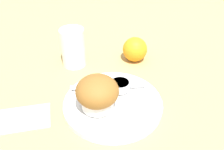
% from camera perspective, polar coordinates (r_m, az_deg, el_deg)
% --- Properties ---
extents(ground_plane, '(3.00, 3.00, 0.00)m').
position_cam_1_polar(ground_plane, '(0.63, -1.23, -6.59)').
color(ground_plane, tan).
extents(plate, '(0.24, 0.24, 0.02)m').
position_cam_1_polar(plate, '(0.61, 0.20, -6.44)').
color(plate, white).
rests_on(plate, ground_plane).
extents(muffin, '(0.10, 0.10, 0.08)m').
position_cam_1_polar(muffin, '(0.56, -3.37, -4.20)').
color(muffin, silver).
rests_on(muffin, plate).
extents(cream_ramekin, '(0.05, 0.05, 0.02)m').
position_cam_1_polar(cream_ramekin, '(0.63, 1.86, -2.28)').
color(cream_ramekin, silver).
rests_on(cream_ramekin, plate).
extents(berry_pair, '(0.02, 0.01, 0.01)m').
position_cam_1_polar(berry_pair, '(0.63, 0.92, -3.17)').
color(berry_pair, '#B7192D').
rests_on(berry_pair, plate).
extents(butter_knife, '(0.19, 0.04, 0.00)m').
position_cam_1_polar(butter_knife, '(0.64, -0.94, -2.59)').
color(butter_knife, '#B7B7BC').
rests_on(butter_knife, plate).
extents(orange_fruit, '(0.08, 0.08, 0.08)m').
position_cam_1_polar(orange_fruit, '(0.77, 5.25, 5.86)').
color(orange_fruit, orange).
rests_on(orange_fruit, ground_plane).
extents(juice_glass, '(0.07, 0.07, 0.12)m').
position_cam_1_polar(juice_glass, '(0.75, -8.87, 6.21)').
color(juice_glass, silver).
rests_on(juice_glass, ground_plane).
extents(folded_napkin, '(0.15, 0.08, 0.01)m').
position_cam_1_polar(folded_napkin, '(0.62, -20.89, -9.43)').
color(folded_napkin, '#D19E93').
rests_on(folded_napkin, ground_plane).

